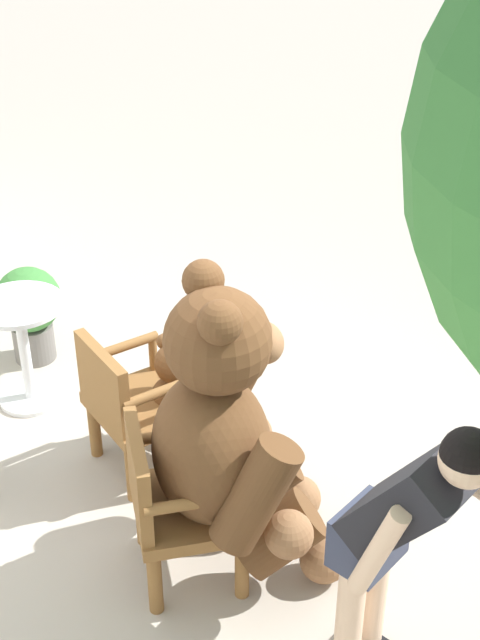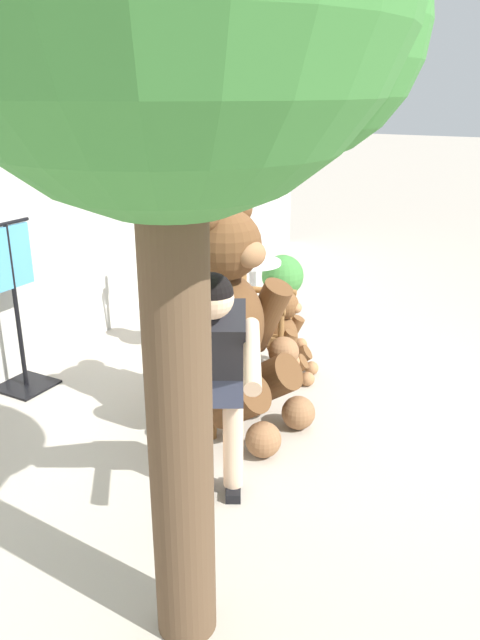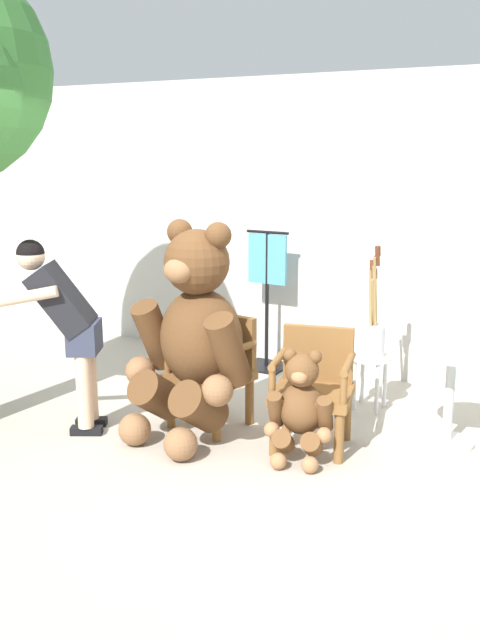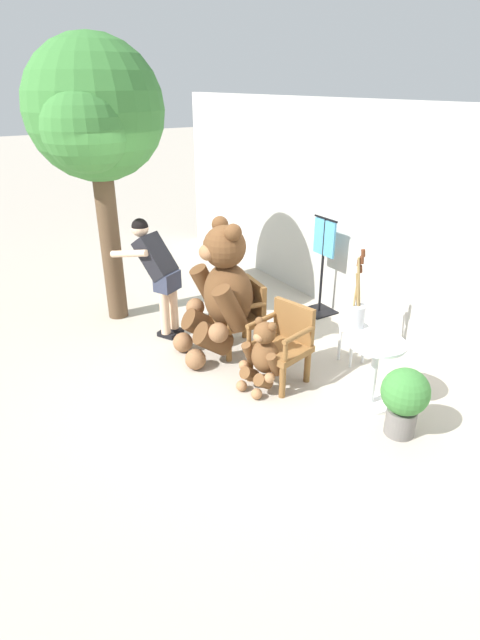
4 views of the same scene
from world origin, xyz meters
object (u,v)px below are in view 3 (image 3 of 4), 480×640
object	(u,v)px
white_stool	(370,368)
brush_bucket	(372,334)
wooden_chair_left	(215,368)
wooden_chair_right	(314,385)
teddy_bear_small	(301,407)
person_visitor	(65,318)
clothing_display_stand	(267,297)
round_side_table	(450,387)
teddy_bear_large	(194,334)

from	to	relation	value
white_stool	brush_bucket	bearing A→B (deg)	-42.82
wooden_chair_left	brush_bucket	distance (m)	1.34
wooden_chair_right	teddy_bear_small	world-z (taller)	wooden_chair_right
person_visitor	white_stool	bearing A→B (deg)	40.38
wooden_chair_left	clothing_display_stand	distance (m)	1.56
wooden_chair_left	round_side_table	bearing A→B (deg)	15.60
wooden_chair_right	round_side_table	world-z (taller)	wooden_chair_right
white_stool	brush_bucket	world-z (taller)	brush_bucket
teddy_bear_small	person_visitor	bearing A→B (deg)	-167.68
wooden_chair_right	clothing_display_stand	bearing A→B (deg)	127.59
wooden_chair_left	brush_bucket	size ratio (longest dim) A/B	0.94
wooden_chair_left	round_side_table	distance (m)	1.78
person_visitor	brush_bucket	bearing A→B (deg)	40.35
teddy_bear_small	brush_bucket	bearing A→B (deg)	85.68
brush_bucket	round_side_table	world-z (taller)	brush_bucket
person_visitor	wooden_chair_left	bearing A→B (deg)	36.49
wooden_chair_left	clothing_display_stand	bearing A→B (deg)	101.84
white_stool	person_visitor	bearing A→B (deg)	-139.62
white_stool	brush_bucket	xyz separation A→B (m)	(0.00, -0.00, 0.29)
wooden_chair_right	teddy_bear_large	world-z (taller)	teddy_bear_large
wooden_chair_left	teddy_bear_large	bearing A→B (deg)	-94.03
teddy_bear_small	round_side_table	distance (m)	1.14
wooden_chair_right	brush_bucket	distance (m)	0.94
wooden_chair_left	round_side_table	size ratio (longest dim) A/B	1.19
teddy_bear_small	brush_bucket	world-z (taller)	brush_bucket
wooden_chair_left	teddy_bear_large	world-z (taller)	teddy_bear_large
teddy_bear_small	brush_bucket	size ratio (longest dim) A/B	0.86
person_visitor	brush_bucket	world-z (taller)	person_visitor
person_visitor	round_side_table	bearing A→B (deg)	23.68
wooden_chair_right	teddy_bear_small	xyz separation A→B (m)	(0.03, -0.28, -0.07)
brush_bucket	clothing_display_stand	world-z (taller)	brush_bucket
brush_bucket	clothing_display_stand	size ratio (longest dim) A/B	0.67
wooden_chair_left	brush_bucket	world-z (taller)	brush_bucket
white_stool	clothing_display_stand	bearing A→B (deg)	155.18
wooden_chair_left	brush_bucket	bearing A→B (deg)	43.64
wooden_chair_right	teddy_bear_small	distance (m)	0.29
teddy_bear_small	white_stool	bearing A→B (deg)	85.74
teddy_bear_small	teddy_bear_large	bearing A→B (deg)	179.05
wooden_chair_right	teddy_bear_large	bearing A→B (deg)	-162.81
teddy_bear_large	teddy_bear_small	bearing A→B (deg)	-0.95
white_stool	clothing_display_stand	size ratio (longest dim) A/B	0.34
wooden_chair_left	person_visitor	distance (m)	1.21
wooden_chair_right	clothing_display_stand	xyz separation A→B (m)	(-1.16, 1.51, 0.26)
person_visitor	teddy_bear_small	bearing A→B (deg)	12.32
brush_bucket	round_side_table	xyz separation A→B (m)	(0.75, -0.44, -0.20)
teddy_bear_large	brush_bucket	xyz separation A→B (m)	(0.98, 1.18, -0.15)
teddy_bear_large	brush_bucket	world-z (taller)	teddy_bear_large
teddy_bear_large	round_side_table	bearing A→B (deg)	23.32
teddy_bear_large	teddy_bear_small	distance (m)	0.98
wooden_chair_left	person_visitor	size ratio (longest dim) A/B	0.58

